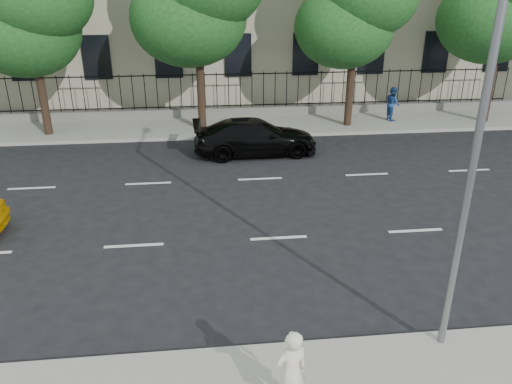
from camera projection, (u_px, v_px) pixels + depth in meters
ground at (295, 289)px, 11.73m from camera, size 120.00×120.00×0.00m
far_sidewalk at (243, 125)px, 24.48m from camera, size 60.00×4.00×0.15m
lane_markings at (268, 205)px, 16.07m from camera, size 49.60×4.62×0.01m
iron_fence at (240, 105)px, 25.81m from camera, size 30.00×0.50×2.20m
street_light at (470, 81)px, 8.33m from camera, size 0.25×3.32×8.05m
tree_b at (29, 1)px, 20.72m from camera, size 5.53×5.12×8.97m
black_sedan at (255, 137)px, 20.40m from camera, size 5.12×2.28×1.46m
woman_near at (291, 372)px, 7.97m from camera, size 0.66×0.54×1.57m
pedestrian_far at (392, 104)px, 24.79m from camera, size 0.69×0.85×1.64m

